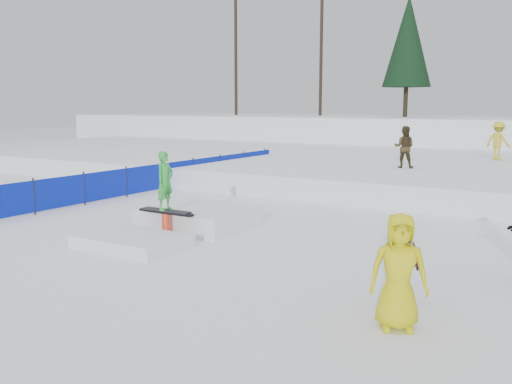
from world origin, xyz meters
The scene contains 9 objects.
ground centered at (0.00, 0.00, 0.00)m, with size 120.00×120.00×0.00m, color white.
snow_berm centered at (0.00, 30.00, 1.20)m, with size 60.00×14.00×2.40m, color white.
snow_midrise centered at (0.00, 16.00, 0.40)m, with size 50.00×18.00×0.80m, color white.
safety_fence centered at (-6.50, 6.60, 0.55)m, with size 0.05×16.00×1.10m.
walker_olive centered at (1.10, 11.95, 1.61)m, with size 0.78×0.61×1.61m, color #342915.
walker_ygreen centered at (3.68, 17.12, 1.65)m, with size 1.10×0.63×1.70m, color gold.
spectator_purple centered at (5.06, -0.90, 0.72)m, with size 0.85×0.35×1.45m, color #4B1F67.
spectator_yellow centered at (5.35, -1.98, 0.85)m, with size 0.83×0.54×1.71m, color #D2CB0E.
jib_rail_feature centered at (-1.27, 1.27, 0.30)m, with size 2.60×4.40×2.11m.
Camera 1 is at (7.74, -9.77, 3.22)m, focal length 40.00 mm.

